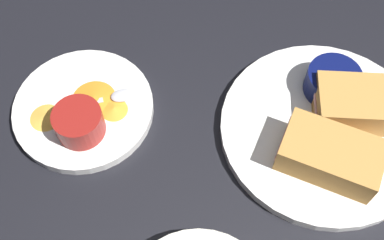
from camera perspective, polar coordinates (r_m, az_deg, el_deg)
name	(u,v)px	position (r cm, az deg, el deg)	size (l,w,h in cm)	color
ground_plane	(229,156)	(69.71, 4.38, -4.33)	(110.00, 110.00, 3.00)	black
plate_sandwich_main	(323,130)	(71.41, 15.31, -1.13)	(29.54, 29.54, 1.60)	white
sandwich_half_near	(330,155)	(66.08, 16.15, -4.06)	(14.91, 11.87, 4.80)	#C68C42
sandwich_half_far	(362,104)	(71.41, 19.60, 1.78)	(14.76, 14.33, 4.80)	#C68C42
ramekin_dark_sauce	(333,82)	(72.73, 16.42, 4.42)	(7.88, 7.88, 3.85)	#0C144C
spoon_by_dark_ramekin	(341,123)	(71.33, 17.33, -0.33)	(8.71, 7.22, 0.80)	silver
plate_chips_companion	(84,109)	(72.44, -12.78, 1.33)	(20.59, 20.59, 1.60)	white
ramekin_light_gravy	(79,122)	(67.85, -13.34, -0.25)	(6.89, 6.89, 4.15)	maroon
spoon_by_gravy_ramekin	(113,98)	(71.24, -9.42, 2.65)	(6.20, 9.29, 0.80)	silver
plantain_chip_scatter	(85,105)	(71.38, -12.61, 1.73)	(11.95, 14.74, 0.60)	gold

